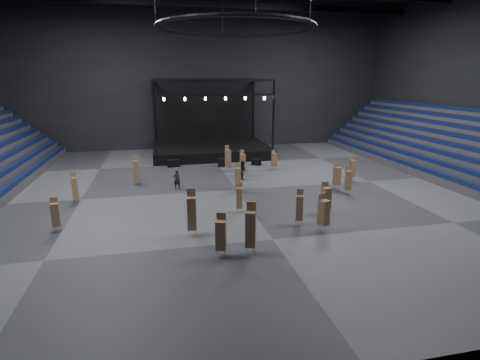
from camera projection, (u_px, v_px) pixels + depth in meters
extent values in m
plane|color=#515153|center=(236.00, 190.00, 32.06)|extent=(50.00, 50.00, 0.00)
cube|color=black|center=(204.00, 80.00, 49.48)|extent=(50.00, 0.20, 18.00)
cube|color=black|center=(398.00, 88.00, 9.90)|extent=(50.00, 0.20, 18.00)
cube|color=#0D1039|center=(0.00, 192.00, 28.07)|extent=(0.59, 40.00, 0.40)
cube|color=#47474A|center=(451.00, 172.00, 36.38)|extent=(7.20, 40.00, 0.75)
cube|color=#0D1039|center=(422.00, 168.00, 35.55)|extent=(0.59, 40.00, 0.40)
cube|color=#47474A|center=(456.00, 168.00, 36.38)|extent=(6.30, 40.00, 1.50)
cube|color=#0D1039|center=(432.00, 160.00, 35.54)|extent=(0.59, 40.00, 0.40)
cube|color=#47474A|center=(460.00, 164.00, 36.37)|extent=(5.40, 40.00, 2.25)
cube|color=#0D1039|center=(441.00, 152.00, 35.53)|extent=(0.59, 40.00, 0.40)
cube|color=#47474A|center=(465.00, 160.00, 36.37)|extent=(4.50, 40.00, 3.00)
cube|color=#0D1039|center=(450.00, 144.00, 35.52)|extent=(0.59, 40.00, 0.40)
cube|color=#47474A|center=(469.00, 157.00, 36.36)|extent=(3.60, 40.00, 3.75)
cube|color=#0D1039|center=(460.00, 136.00, 35.51)|extent=(0.59, 40.00, 0.40)
cube|color=#47474A|center=(474.00, 153.00, 36.36)|extent=(2.70, 40.00, 4.50)
cube|color=#0D1039|center=(469.00, 128.00, 35.50)|extent=(0.59, 40.00, 0.40)
cube|color=#47474A|center=(479.00, 149.00, 36.35)|extent=(1.80, 40.00, 5.25)
cube|color=#0D1039|center=(478.00, 119.00, 35.48)|extent=(0.59, 40.00, 0.40)
cube|color=black|center=(211.00, 150.00, 46.51)|extent=(14.00, 10.00, 1.20)
cube|color=black|center=(205.00, 109.00, 49.82)|extent=(13.30, 0.30, 8.00)
cylinder|color=black|center=(154.00, 119.00, 39.63)|extent=(0.24, 0.24, 7.80)
cylinder|color=black|center=(154.00, 111.00, 48.30)|extent=(0.24, 0.24, 7.80)
cylinder|color=black|center=(273.00, 116.00, 42.35)|extent=(0.24, 0.24, 7.80)
cylinder|color=black|center=(253.00, 110.00, 51.02)|extent=(0.24, 0.24, 7.80)
cube|color=black|center=(215.00, 80.00, 39.96)|extent=(13.40, 0.25, 0.25)
cube|color=black|center=(205.00, 80.00, 48.63)|extent=(13.40, 0.25, 0.25)
cube|color=black|center=(215.00, 95.00, 40.36)|extent=(13.40, 0.20, 0.20)
cylinder|color=white|center=(164.00, 99.00, 39.33)|extent=(0.24, 0.24, 0.35)
cylinder|color=white|center=(185.00, 99.00, 39.78)|extent=(0.24, 0.24, 0.35)
cylinder|color=white|center=(205.00, 99.00, 40.24)|extent=(0.24, 0.24, 0.35)
cylinder|color=white|center=(226.00, 98.00, 40.69)|extent=(0.24, 0.24, 0.35)
cylinder|color=white|center=(245.00, 98.00, 41.15)|extent=(0.24, 0.24, 0.35)
cylinder|color=white|center=(264.00, 98.00, 41.60)|extent=(0.24, 0.24, 0.35)
torus|color=black|center=(236.00, 27.00, 28.64)|extent=(12.30, 12.30, 0.30)
cylinder|color=black|center=(222.00, 6.00, 33.63)|extent=(0.04, 0.04, 5.00)
cube|color=black|center=(208.00, 4.00, 41.67)|extent=(49.00, 0.35, 0.70)
cube|color=black|center=(173.00, 163.00, 40.20)|extent=(1.29, 0.80, 0.80)
cube|color=black|center=(224.00, 163.00, 40.37)|extent=(1.41, 0.98, 0.86)
cube|color=black|center=(256.00, 162.00, 41.04)|extent=(1.17, 0.91, 0.70)
cylinder|color=silver|center=(351.00, 179.00, 34.61)|extent=(0.03, 0.03, 0.38)
cylinder|color=silver|center=(349.00, 178.00, 34.95)|extent=(0.03, 0.03, 0.38)
cylinder|color=silver|center=(354.00, 179.00, 34.68)|extent=(0.03, 0.03, 0.38)
cylinder|color=silver|center=(352.00, 178.00, 35.03)|extent=(0.03, 0.03, 0.38)
cube|color=#947651|center=(352.00, 169.00, 34.56)|extent=(0.46, 0.46, 1.57)
cube|color=#947651|center=(352.00, 160.00, 34.55)|extent=(0.44, 0.06, 0.86)
cylinder|color=silver|center=(248.00, 252.00, 20.10)|extent=(0.03, 0.03, 0.44)
cylinder|color=silver|center=(246.00, 248.00, 20.50)|extent=(0.03, 0.03, 0.44)
cylinder|color=silver|center=(255.00, 251.00, 20.19)|extent=(0.03, 0.03, 0.44)
cylinder|color=silver|center=(253.00, 248.00, 20.58)|extent=(0.03, 0.03, 0.44)
cube|color=#947651|center=(251.00, 229.00, 20.02)|extent=(0.68, 0.68, 1.97)
cube|color=#947651|center=(251.00, 211.00, 19.99)|extent=(0.50, 0.24, 1.08)
cylinder|color=silver|center=(321.00, 230.00, 23.04)|extent=(0.03, 0.03, 0.46)
cylinder|color=silver|center=(318.00, 227.00, 23.45)|extent=(0.03, 0.03, 0.46)
cylinder|color=silver|center=(328.00, 229.00, 23.13)|extent=(0.03, 0.03, 0.46)
cylinder|color=silver|center=(325.00, 226.00, 23.54)|extent=(0.03, 0.03, 0.46)
cube|color=#947651|center=(324.00, 212.00, 23.02)|extent=(0.72, 0.72, 1.59)
cube|color=#947651|center=(322.00, 200.00, 23.01)|extent=(0.51, 0.28, 0.87)
cylinder|color=silver|center=(218.00, 255.00, 19.77)|extent=(0.03, 0.03, 0.44)
cylinder|color=silver|center=(217.00, 251.00, 20.16)|extent=(0.03, 0.03, 0.44)
cylinder|color=silver|center=(226.00, 254.00, 19.86)|extent=(0.03, 0.03, 0.44)
cylinder|color=silver|center=(224.00, 251.00, 20.25)|extent=(0.03, 0.03, 0.44)
cube|color=#947651|center=(221.00, 235.00, 19.74)|extent=(0.66, 0.66, 1.60)
cube|color=#947651|center=(221.00, 220.00, 19.75)|extent=(0.50, 0.22, 0.88)
cylinder|color=silver|center=(227.00, 170.00, 38.11)|extent=(0.03, 0.03, 0.39)
cylinder|color=silver|center=(226.00, 169.00, 38.47)|extent=(0.03, 0.03, 0.39)
cylinder|color=silver|center=(230.00, 170.00, 38.19)|extent=(0.03, 0.03, 0.39)
cylinder|color=silver|center=(230.00, 169.00, 38.54)|extent=(0.03, 0.03, 0.39)
cube|color=#947651|center=(228.00, 159.00, 38.03)|extent=(0.61, 0.61, 1.83)
cube|color=#947651|center=(227.00, 150.00, 37.97)|extent=(0.45, 0.21, 1.01)
cylinder|color=silver|center=(74.00, 201.00, 28.60)|extent=(0.03, 0.03, 0.35)
cylinder|color=silver|center=(74.00, 199.00, 28.91)|extent=(0.03, 0.03, 0.35)
cylinder|color=silver|center=(78.00, 201.00, 28.67)|extent=(0.03, 0.03, 0.35)
cylinder|color=silver|center=(79.00, 199.00, 28.98)|extent=(0.03, 0.03, 0.35)
cube|color=#947651|center=(75.00, 188.00, 28.53)|extent=(0.50, 0.50, 1.62)
cube|color=#947651|center=(74.00, 178.00, 28.49)|extent=(0.41, 0.13, 0.89)
cylinder|color=silver|center=(236.00, 190.00, 31.31)|extent=(0.03, 0.03, 0.41)
cylinder|color=silver|center=(235.00, 188.00, 31.68)|extent=(0.03, 0.03, 0.41)
cylinder|color=silver|center=(241.00, 189.00, 31.39)|extent=(0.03, 0.03, 0.41)
cylinder|color=silver|center=(240.00, 188.00, 31.76)|extent=(0.03, 0.03, 0.41)
cube|color=#947651|center=(238.00, 177.00, 31.27)|extent=(0.60, 0.60, 1.63)
cube|color=#947651|center=(238.00, 168.00, 31.26)|extent=(0.48, 0.17, 0.90)
cylinder|color=silver|center=(238.00, 211.00, 26.39)|extent=(0.03, 0.03, 0.34)
cylinder|color=silver|center=(237.00, 210.00, 26.70)|extent=(0.03, 0.03, 0.34)
cylinder|color=silver|center=(242.00, 211.00, 26.46)|extent=(0.03, 0.03, 0.34)
cylinder|color=silver|center=(241.00, 209.00, 26.77)|extent=(0.03, 0.03, 0.34)
cube|color=#947651|center=(239.00, 198.00, 26.34)|extent=(0.52, 0.52, 1.47)
cube|color=#947651|center=(240.00, 188.00, 26.32)|extent=(0.39, 0.17, 0.81)
cylinder|color=silver|center=(53.00, 230.00, 23.04)|extent=(0.03, 0.03, 0.39)
cylinder|color=silver|center=(55.00, 228.00, 23.39)|extent=(0.03, 0.03, 0.39)
cylinder|color=silver|center=(60.00, 230.00, 23.12)|extent=(0.03, 0.03, 0.39)
cylinder|color=silver|center=(61.00, 227.00, 23.47)|extent=(0.03, 0.03, 0.39)
cube|color=#947651|center=(55.00, 215.00, 23.01)|extent=(0.54, 0.54, 1.47)
cube|color=#947651|center=(54.00, 203.00, 23.00)|extent=(0.45, 0.14, 0.81)
cylinder|color=silver|center=(324.00, 213.00, 25.87)|extent=(0.03, 0.03, 0.45)
cylinder|color=silver|center=(321.00, 211.00, 26.28)|extent=(0.03, 0.03, 0.45)
cylinder|color=silver|center=(329.00, 212.00, 25.96)|extent=(0.03, 0.03, 0.45)
cylinder|color=silver|center=(327.00, 210.00, 26.37)|extent=(0.03, 0.03, 0.45)
cube|color=#947651|center=(326.00, 198.00, 25.86)|extent=(0.62, 0.62, 1.53)
cube|color=#947651|center=(325.00, 187.00, 25.88)|extent=(0.53, 0.15, 0.84)
cylinder|color=silver|center=(135.00, 183.00, 33.42)|extent=(0.03, 0.03, 0.40)
cylinder|color=silver|center=(135.00, 182.00, 33.78)|extent=(0.03, 0.03, 0.40)
cylinder|color=silver|center=(139.00, 183.00, 33.50)|extent=(0.03, 0.03, 0.40)
cylinder|color=silver|center=(139.00, 181.00, 33.85)|extent=(0.03, 0.03, 0.40)
cube|color=#947651|center=(136.00, 170.00, 33.35)|extent=(0.52, 0.52, 1.78)
cube|color=#947651|center=(135.00, 161.00, 33.31)|extent=(0.46, 0.10, 0.98)
cylinder|color=silver|center=(335.00, 188.00, 31.88)|extent=(0.03, 0.03, 0.43)
cylinder|color=silver|center=(333.00, 186.00, 32.26)|extent=(0.03, 0.03, 0.43)
cylinder|color=silver|center=(340.00, 187.00, 31.96)|extent=(0.03, 0.03, 0.43)
cylinder|color=silver|center=(337.00, 186.00, 32.34)|extent=(0.03, 0.03, 0.43)
cube|color=#947651|center=(337.00, 176.00, 31.85)|extent=(0.57, 0.57, 1.52)
cube|color=#947651|center=(336.00, 167.00, 31.86)|extent=(0.50, 0.12, 0.84)
cylinder|color=silver|center=(189.00, 234.00, 22.40)|extent=(0.03, 0.03, 0.44)
cylinder|color=silver|center=(189.00, 231.00, 22.79)|extent=(0.03, 0.03, 0.44)
cylinder|color=silver|center=(196.00, 233.00, 22.49)|extent=(0.03, 0.03, 0.44)
cylinder|color=silver|center=(195.00, 231.00, 22.88)|extent=(0.03, 0.03, 0.44)
cube|color=#947651|center=(192.00, 213.00, 22.32)|extent=(0.58, 0.58, 2.00)
cube|color=#947651|center=(191.00, 197.00, 22.28)|extent=(0.51, 0.12, 1.10)
cylinder|color=silver|center=(273.00, 168.00, 38.79)|extent=(0.03, 0.03, 0.38)
cylinder|color=silver|center=(272.00, 168.00, 39.13)|extent=(0.03, 0.03, 0.38)
cylinder|color=silver|center=(276.00, 168.00, 38.86)|extent=(0.03, 0.03, 0.38)
cylinder|color=silver|center=(275.00, 167.00, 39.20)|extent=(0.03, 0.03, 0.38)
cube|color=#947651|center=(274.00, 160.00, 38.76)|extent=(0.54, 0.54, 1.37)
cube|color=#947651|center=(273.00, 153.00, 38.76)|extent=(0.44, 0.14, 0.76)
cylinder|color=silver|center=(297.00, 224.00, 24.07)|extent=(0.03, 0.03, 0.37)
cylinder|color=silver|center=(295.00, 222.00, 24.40)|extent=(0.03, 0.03, 0.37)
cylinder|color=silver|center=(302.00, 223.00, 24.14)|extent=(0.03, 0.03, 0.37)
cylinder|color=silver|center=(300.00, 221.00, 24.47)|extent=(0.03, 0.03, 0.37)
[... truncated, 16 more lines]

